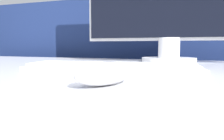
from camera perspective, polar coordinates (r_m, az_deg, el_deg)
The scene contains 3 objects.
partition_panel at distance 1.26m, azimuth 12.01°, elevation -6.41°, with size 5.00×0.03×1.11m.
computer_mouse_near at distance 0.38m, azimuth -1.92°, elevation -0.92°, with size 0.11×0.14×0.04m.
keyboard at distance 0.56m, azimuth -0.10°, elevation 0.53°, with size 0.46×0.18×0.02m.
Camera 1 is at (0.15, -0.53, 0.83)m, focal length 35.00 mm.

